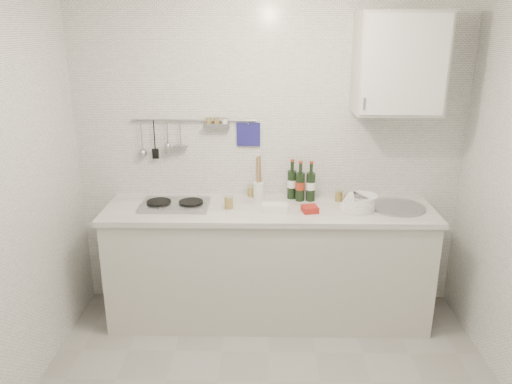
% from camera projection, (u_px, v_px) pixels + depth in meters
% --- Properties ---
extents(back_wall, '(3.00, 0.02, 2.50)m').
position_uv_depth(back_wall, '(269.00, 154.00, 3.88)').
color(back_wall, silver).
rests_on(back_wall, floor).
extents(counter, '(2.44, 0.64, 0.96)m').
position_uv_depth(counter, '(269.00, 266.00, 3.86)').
color(counter, '#B8B5AA').
rests_on(counter, floor).
extents(wall_rail, '(0.98, 0.09, 0.34)m').
position_uv_depth(wall_rail, '(191.00, 133.00, 3.81)').
color(wall_rail, '#93969B').
rests_on(wall_rail, back_wall).
extents(wall_cabinet, '(0.60, 0.38, 0.70)m').
position_uv_depth(wall_cabinet, '(399.00, 64.00, 3.47)').
color(wall_cabinet, '#B8B5AA').
rests_on(wall_cabinet, back_wall).
extents(plate_stack_hob, '(0.29, 0.28, 0.03)m').
position_uv_depth(plate_stack_hob, '(159.00, 204.00, 3.73)').
color(plate_stack_hob, '#4759A2').
rests_on(plate_stack_hob, counter).
extents(plate_stack_sink, '(0.28, 0.27, 0.11)m').
position_uv_depth(plate_stack_sink, '(360.00, 202.00, 3.65)').
color(plate_stack_sink, white).
rests_on(plate_stack_sink, counter).
extents(wine_bottles, '(0.21, 0.13, 0.31)m').
position_uv_depth(wine_bottles, '(301.00, 181.00, 3.82)').
color(wine_bottles, black).
rests_on(wine_bottles, counter).
extents(butter_dish, '(0.19, 0.10, 0.06)m').
position_uv_depth(butter_dish, '(275.00, 208.00, 3.61)').
color(butter_dish, white).
rests_on(butter_dish, counter).
extents(strawberry_punnet, '(0.13, 0.13, 0.05)m').
position_uv_depth(strawberry_punnet, '(310.00, 209.00, 3.60)').
color(strawberry_punnet, '#B32C13').
rests_on(strawberry_punnet, counter).
extents(utensil_crock, '(0.08, 0.08, 0.35)m').
position_uv_depth(utensil_crock, '(259.00, 188.00, 3.88)').
color(utensil_crock, white).
rests_on(utensil_crock, counter).
extents(jar_a, '(0.06, 0.06, 0.08)m').
position_uv_depth(jar_a, '(251.00, 191.00, 3.93)').
color(jar_a, olive).
rests_on(jar_a, counter).
extents(jar_b, '(0.06, 0.06, 0.08)m').
position_uv_depth(jar_b, '(339.00, 196.00, 3.82)').
color(jar_b, olive).
rests_on(jar_b, counter).
extents(jar_c, '(0.06, 0.06, 0.08)m').
position_uv_depth(jar_c, '(347.00, 199.00, 3.76)').
color(jar_c, olive).
rests_on(jar_c, counter).
extents(jar_d, '(0.07, 0.07, 0.10)m').
position_uv_depth(jar_d, '(229.00, 202.00, 3.66)').
color(jar_d, olive).
rests_on(jar_d, counter).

